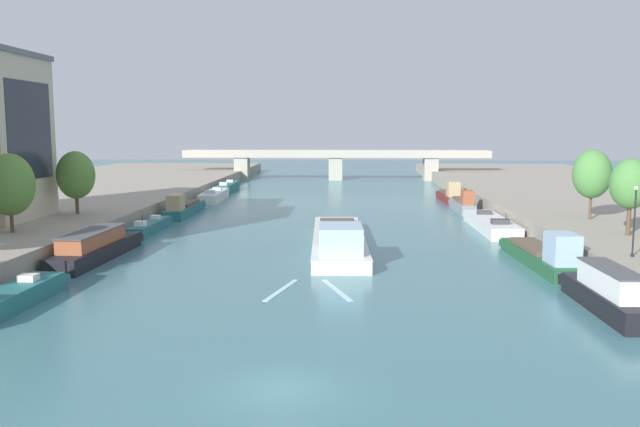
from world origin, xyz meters
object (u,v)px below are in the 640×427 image
object	(u,v)px
moored_boat_right_lone	(490,223)
tree_right_far	(592,174)
bridge_far	(336,161)
moored_boat_right_end	(607,292)
tree_right_midway	(631,184)
moored_boat_left_midway	(184,208)
moored_boat_right_midway	(449,195)
moored_boat_left_downstream	(13,297)
moored_boat_left_far	(214,196)
moored_boat_right_second	(463,204)
tree_left_distant	(76,175)
moored_boat_left_end	(228,187)
moored_boat_left_lone	(96,247)
lamppost_right_bank	(634,218)
barge_midriver	(339,239)
moored_boat_right_upstream	(543,255)
tree_left_far	(10,185)
moored_boat_left_second	(150,226)

from	to	relation	value
moored_boat_right_lone	tree_right_far	world-z (taller)	tree_right_far
bridge_far	moored_boat_right_end	bearing A→B (deg)	-79.88
moored_boat_right_end	tree_right_midway	world-z (taller)	tree_right_midway
moored_boat_left_midway	moored_boat_right_midway	distance (m)	38.73
moored_boat_left_downstream	moored_boat_left_far	size ratio (longest dim) A/B	0.79
moored_boat_right_second	tree_left_distant	xyz separation A→B (m)	(-41.97, -19.30, 4.94)
moored_boat_left_end	bridge_far	xyz separation A→B (m)	(17.89, 25.52, 3.25)
moored_boat_left_downstream	moored_boat_left_lone	bearing A→B (deg)	92.35
moored_boat_left_midway	bridge_far	world-z (taller)	bridge_far
moored_boat_left_midway	lamppost_right_bank	distance (m)	52.72
barge_midriver	moored_boat_left_downstream	distance (m)	27.58
moored_boat_right_upstream	tree_left_far	distance (m)	43.14
tree_right_midway	moored_boat_right_lone	bearing A→B (deg)	115.92
moored_boat_right_lone	tree_left_distant	world-z (taller)	tree_left_distant
lamppost_right_bank	bridge_far	size ratio (longest dim) A/B	0.08
tree_left_far	moored_boat_left_downstream	bearing A→B (deg)	-62.74
moored_boat_right_lone	tree_right_midway	world-z (taller)	tree_right_midway
barge_midriver	tree_left_distant	xyz separation A→B (m)	(-26.56, 7.79, 4.96)
moored_boat_left_second	moored_boat_right_end	world-z (taller)	moored_boat_right_end
moored_boat_left_downstream	moored_boat_right_end	distance (m)	34.62
moored_boat_right_end	bridge_far	size ratio (longest dim) A/B	0.17
moored_boat_left_downstream	moored_boat_left_far	xyz separation A→B (m)	(-0.11, 58.82, 0.07)
moored_boat_left_second	moored_boat_right_second	world-z (taller)	moored_boat_right_second
moored_boat_left_lone	barge_midriver	bearing A→B (deg)	16.38
moored_boat_left_far	moored_boat_left_midway	bearing A→B (deg)	-91.32
moored_boat_left_downstream	tree_left_distant	bearing A→B (deg)	105.41
moored_boat_left_second	tree_left_distant	size ratio (longest dim) A/B	1.73
barge_midriver	moored_boat_left_end	bearing A→B (deg)	110.22
tree_left_distant	moored_boat_left_midway	bearing A→B (deg)	63.56
moored_boat_left_far	moored_boat_left_end	size ratio (longest dim) A/B	0.99
moored_boat_right_second	tree_left_far	bearing A→B (deg)	-143.51
moored_boat_left_midway	moored_boat_right_upstream	bearing A→B (deg)	-39.65
moored_boat_right_end	moored_boat_right_second	world-z (taller)	moored_boat_right_second
bridge_far	barge_midriver	bearing A→B (deg)	-88.68
moored_boat_left_midway	moored_boat_right_upstream	xyz separation A→B (m)	(35.11, -29.10, 0.05)
moored_boat_right_upstream	bridge_far	xyz separation A→B (m)	(-17.59, 85.87, 3.03)
tree_left_distant	bridge_far	size ratio (longest dim) A/B	0.10
barge_midriver	moored_boat_right_midway	xyz separation A→B (m)	(15.57, 39.03, 0.00)
lamppost_right_bank	moored_boat_right_upstream	bearing A→B (deg)	124.90
moored_boat_left_lone	bridge_far	xyz separation A→B (m)	(17.63, 84.77, 2.90)
moored_boat_right_end	moored_boat_right_midway	world-z (taller)	moored_boat_right_midway
lamppost_right_bank	tree_left_distant	bearing A→B (deg)	156.15
moored_boat_left_downstream	moored_boat_left_end	bearing A→B (deg)	90.66
tree_right_midway	tree_left_far	bearing A→B (deg)	-179.32
moored_boat_left_end	moored_boat_right_lone	xyz separation A→B (m)	(35.45, -41.57, -0.06)
barge_midriver	moored_boat_right_upstream	xyz separation A→B (m)	(15.76, -6.82, 0.00)
lamppost_right_bank	barge_midriver	bearing A→B (deg)	147.35
barge_midriver	lamppost_right_bank	bearing A→B (deg)	-32.65
tree_left_far	moored_boat_left_lone	bearing A→B (deg)	-10.68
moored_boat_left_downstream	lamppost_right_bank	xyz separation A→B (m)	(38.75, 7.37, 3.93)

